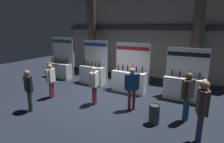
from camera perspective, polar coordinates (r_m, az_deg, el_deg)
ground_plane at (r=8.18m, az=-3.09°, el=-8.93°), size 24.00×24.00×0.00m
hall_colonnade at (r=11.84m, az=9.29°, el=11.89°), size 11.28×1.32×5.65m
exhibitor_booth_0 at (r=11.99m, az=-16.04°, el=1.01°), size 1.71×0.75×2.56m
exhibitor_booth_1 at (r=10.36m, az=-5.99°, el=-0.44°), size 1.55×0.66×2.45m
exhibitor_booth_2 at (r=9.08m, az=5.60°, el=-2.47°), size 1.80×0.66×2.42m
exhibitor_booth_3 at (r=8.66m, az=21.86°, el=-4.41°), size 1.79×0.66×2.28m
trash_bin at (r=6.33m, az=13.23°, el=-13.05°), size 0.36×0.36×0.68m
visitor_0 at (r=8.58m, az=-18.82°, el=-2.04°), size 0.29×0.52×1.57m
visitor_1 at (r=5.46m, az=26.69°, el=-9.90°), size 0.33×0.50×1.83m
visitor_2 at (r=6.94m, az=6.34°, el=-4.31°), size 0.47×0.45×1.69m
visitor_3 at (r=7.46m, az=-5.66°, el=-3.35°), size 0.33×0.55×1.62m
visitor_4 at (r=7.53m, az=-24.94°, el=-4.54°), size 0.52×0.33×1.62m
visitor_5 at (r=6.56m, az=22.88°, el=-6.13°), size 0.38×0.55×1.73m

